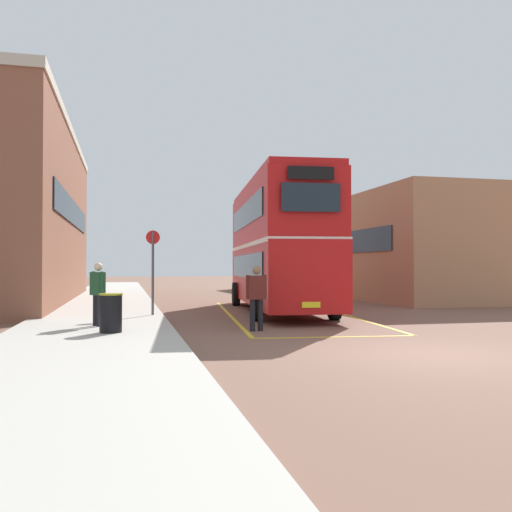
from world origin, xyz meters
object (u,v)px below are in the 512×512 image
Objects in this scene: single_deck_bus at (272,267)px; pedestrian_waiting_near at (98,289)px; pedestrian_boarding at (256,293)px; litter_bin at (111,313)px; bus_stop_sign at (153,264)px; double_decker_bus at (278,244)px.

single_deck_bus reaches higher than pedestrian_waiting_near.
pedestrian_waiting_near is (-10.38, -21.32, -0.55)m from single_deck_bus.
litter_bin is at bearing -169.85° from pedestrian_boarding.
pedestrian_waiting_near is at bearing 167.74° from pedestrian_boarding.
pedestrian_boarding is (-6.34, -22.19, -0.65)m from single_deck_bus.
single_deck_bus is at bearing 66.34° from litter_bin.
pedestrian_waiting_near is at bearing -115.97° from single_deck_bus.
bus_stop_sign is (1.56, 3.01, 0.67)m from pedestrian_waiting_near.
double_decker_bus is 8.90m from litter_bin.
pedestrian_waiting_near is 1.80× the size of litter_bin.
bus_stop_sign is at bearing 62.66° from pedestrian_waiting_near.
litter_bin is 0.34× the size of bus_stop_sign.
double_decker_bus is 6.62× the size of pedestrian_waiting_near.
pedestrian_waiting_near is 3.46m from bus_stop_sign.
pedestrian_waiting_near is (-4.04, 0.88, 0.10)m from pedestrian_boarding.
single_deck_bus is 23.09m from pedestrian_boarding.
pedestrian_boarding is 0.63× the size of bus_stop_sign.
single_deck_bus is 5.69× the size of pedestrian_waiting_near.
bus_stop_sign reaches higher than litter_bin.
single_deck_bus is 5.51× the size of pedestrian_boarding.
litter_bin is at bearing -113.66° from single_deck_bus.
single_deck_bus is 3.47× the size of bus_stop_sign.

